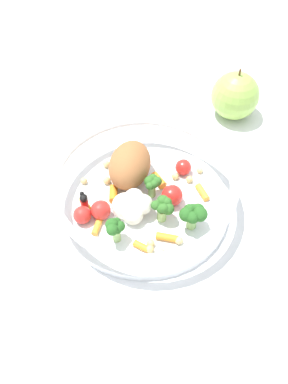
% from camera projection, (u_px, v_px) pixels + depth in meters
% --- Properties ---
extents(ground_plane, '(2.40, 2.40, 0.00)m').
position_uv_depth(ground_plane, '(135.00, 205.00, 0.63)').
color(ground_plane, white).
extents(food_container, '(0.26, 0.26, 0.07)m').
position_uv_depth(food_container, '(142.00, 190.00, 0.61)').
color(food_container, white).
rests_on(food_container, ground_plane).
extents(loose_apple, '(0.08, 0.08, 0.10)m').
position_uv_depth(loose_apple, '(235.00, 96.00, 0.73)').
color(loose_apple, '#8CB74C').
rests_on(loose_apple, ground_plane).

